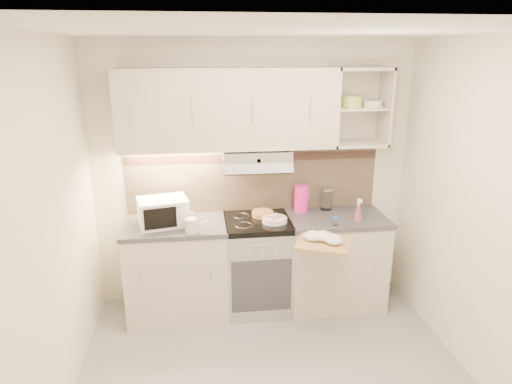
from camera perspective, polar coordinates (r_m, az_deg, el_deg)
The scene contains 17 objects.
ground at distance 3.71m, azimuth 2.57°, elevation -22.87°, with size 3.00×3.00×0.00m, color #9C9C9F.
room_shell at distance 3.28m, azimuth 1.90°, elevation 3.82°, with size 3.04×2.84×2.52m.
base_cabinet_left at distance 4.36m, azimuth -9.79°, elevation -9.68°, with size 0.90×0.60×0.86m, color beige.
worktop_left at distance 4.18m, azimuth -10.10°, elevation -4.17°, with size 0.92×0.62×0.04m, color #47474C.
base_cabinet_right at distance 4.53m, azimuth 9.72°, elevation -8.58°, with size 0.90×0.60×0.86m, color beige.
worktop_right at distance 4.36m, azimuth 10.02°, elevation -3.25°, with size 0.92×0.62×0.04m, color #47474C.
electric_range at distance 4.37m, azimuth 0.17°, elevation -9.01°, with size 0.60×0.60×0.90m.
microwave at distance 4.13m, azimuth -11.55°, elevation -2.45°, with size 0.48×0.40×0.24m.
watering_can at distance 3.93m, azimuth -7.94°, elevation -4.07°, with size 0.22×0.12×0.19m.
plate_stack at distance 4.14m, azimuth 2.33°, elevation -3.49°, with size 0.23×0.23×0.05m.
bread_loaf at distance 4.28m, azimuth 0.82°, elevation -2.70°, with size 0.20×0.20×0.05m, color #9B683C.
pink_pitcher at distance 4.39m, azimuth 5.68°, elevation -0.83°, with size 0.14×0.13×0.26m.
glass_jar at distance 4.48m, azimuth 8.81°, elevation -0.83°, with size 0.11×0.11×0.22m.
spice_jar at distance 4.12m, azimuth 9.90°, elevation -3.59°, with size 0.05×0.05×0.08m.
spray_bottle at distance 4.27m, azimuth 12.66°, elevation -2.36°, with size 0.08×0.08×0.22m.
cutting_board at distance 3.82m, azimuth 8.40°, elevation -6.30°, with size 0.42×0.38×0.02m, color tan.
dish_towel at distance 3.80m, azimuth 8.26°, elevation -5.64°, with size 0.30×0.25×0.08m, color white, non-canonical shape.
Camera 1 is at (-0.51, -2.78, 2.40)m, focal length 32.00 mm.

